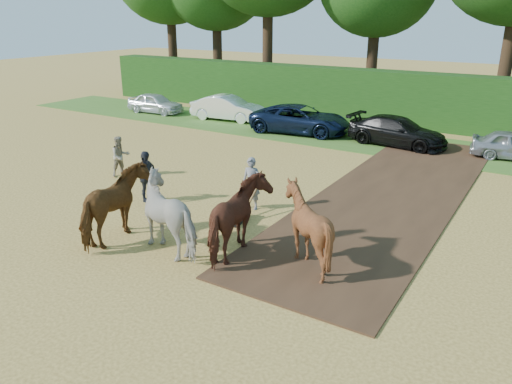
% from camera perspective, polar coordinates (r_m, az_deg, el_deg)
% --- Properties ---
extents(ground, '(120.00, 120.00, 0.00)m').
position_cam_1_polar(ground, '(13.12, -0.17, -8.00)').
color(ground, gold).
rests_on(ground, ground).
extents(earth_strip, '(4.50, 17.00, 0.05)m').
position_cam_1_polar(earth_strip, '(18.50, 15.41, -0.13)').
color(earth_strip, '#472D1C').
rests_on(earth_strip, ground).
extents(grass_verge, '(50.00, 5.00, 0.03)m').
position_cam_1_polar(grass_verge, '(25.36, 16.85, 5.09)').
color(grass_verge, '#38601E').
rests_on(grass_verge, ground).
extents(hedgerow, '(46.00, 1.60, 3.00)m').
position_cam_1_polar(hedgerow, '(29.36, 19.56, 9.70)').
color(hedgerow, '#14380F').
rests_on(hedgerow, ground).
extents(spectator_near, '(0.82, 0.93, 1.59)m').
position_cam_1_polar(spectator_near, '(20.32, -15.23, 3.96)').
color(spectator_near, tan).
rests_on(spectator_near, ground).
extents(spectator_far, '(0.46, 1.05, 1.77)m').
position_cam_1_polar(spectator_far, '(17.29, -12.47, 1.74)').
color(spectator_far, '#22262E').
rests_on(spectator_far, ground).
extents(plough_team, '(6.98, 5.62, 2.09)m').
position_cam_1_polar(plough_team, '(13.34, -5.44, -2.68)').
color(plough_team, brown).
rests_on(plough_team, ground).
extents(parked_cars, '(40.99, 3.27, 1.48)m').
position_cam_1_polar(parked_cars, '(24.78, 21.84, 5.78)').
color(parked_cars, silver).
rests_on(parked_cars, ground).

